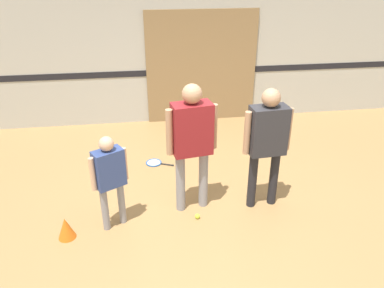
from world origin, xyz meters
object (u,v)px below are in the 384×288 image
object	(u,v)px
person_instructor	(192,135)
person_student_left	(110,173)
person_student_right	(267,137)
tennis_ball_near_instructor	(197,216)
tennis_ball_by_spare_racket	(170,152)
tennis_ball_stray_left	(253,163)
training_cone	(66,228)
racket_spare_on_floor	(155,163)

from	to	relation	value
person_instructor	person_student_left	size ratio (longest dim) A/B	1.40
person_student_right	tennis_ball_near_instructor	size ratio (longest dim) A/B	25.32
person_student_right	tennis_ball_by_spare_racket	xyz separation A→B (m)	(-1.12, 1.65, -1.00)
tennis_ball_by_spare_racket	tennis_ball_stray_left	bearing A→B (deg)	-24.37
person_student_right	training_cone	size ratio (longest dim) A/B	5.96
tennis_ball_near_instructor	training_cone	distance (m)	1.64
tennis_ball_near_instructor	training_cone	world-z (taller)	training_cone
racket_spare_on_floor	tennis_ball_near_instructor	size ratio (longest dim) A/B	7.53
tennis_ball_near_instructor	tennis_ball_by_spare_racket	xyz separation A→B (m)	(-0.20, 1.85, 0.00)
person_instructor	person_student_right	world-z (taller)	person_instructor
person_instructor	tennis_ball_stray_left	xyz separation A→B (m)	(1.15, 0.99, -1.05)
person_instructor	tennis_ball_stray_left	world-z (taller)	person_instructor
racket_spare_on_floor	tennis_ball_near_instructor	xyz separation A→B (m)	(0.47, -1.55, 0.02)
person_instructor	person_student_right	bearing A→B (deg)	-13.42
person_student_left	tennis_ball_stray_left	bearing A→B (deg)	0.76
person_student_right	person_instructor	bearing A→B (deg)	-8.44
person_instructor	training_cone	bearing A→B (deg)	-174.91
tennis_ball_stray_left	training_cone	world-z (taller)	training_cone
person_student_right	racket_spare_on_floor	world-z (taller)	person_student_right
tennis_ball_near_instructor	tennis_ball_stray_left	bearing A→B (deg)	48.35
tennis_ball_by_spare_racket	tennis_ball_stray_left	distance (m)	1.45
training_cone	tennis_ball_by_spare_racket	bearing A→B (deg)	54.22
person_student_left	person_student_right	world-z (taller)	person_student_right
person_student_right	tennis_ball_near_instructor	xyz separation A→B (m)	(-0.93, -0.20, -1.00)
tennis_ball_near_instructor	training_cone	xyz separation A→B (m)	(-1.64, -0.14, 0.11)
tennis_ball_by_spare_racket	training_cone	world-z (taller)	training_cone
person_student_right	tennis_ball_near_instructor	distance (m)	1.38
racket_spare_on_floor	tennis_ball_stray_left	bearing A→B (deg)	13.82
person_student_right	tennis_ball_stray_left	size ratio (longest dim) A/B	25.32
person_instructor	tennis_ball_by_spare_racket	bearing A→B (deg)	86.72
tennis_ball_by_spare_racket	racket_spare_on_floor	bearing A→B (deg)	-131.78
tennis_ball_near_instructor	person_student_left	bearing A→B (deg)	178.98
tennis_ball_by_spare_racket	training_cone	bearing A→B (deg)	-125.78
person_student_left	tennis_ball_near_instructor	distance (m)	1.30
racket_spare_on_floor	tennis_ball_stray_left	distance (m)	1.62
tennis_ball_stray_left	tennis_ball_near_instructor	bearing A→B (deg)	-131.65
tennis_ball_near_instructor	training_cone	bearing A→B (deg)	-175.17
tennis_ball_stray_left	training_cone	xyz separation A→B (m)	(-2.75, -1.40, 0.11)
person_student_left	person_student_right	size ratio (longest dim) A/B	0.75
training_cone	tennis_ball_stray_left	bearing A→B (deg)	26.88
person_instructor	tennis_ball_near_instructor	world-z (taller)	person_instructor
training_cone	racket_spare_on_floor	bearing A→B (deg)	55.42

